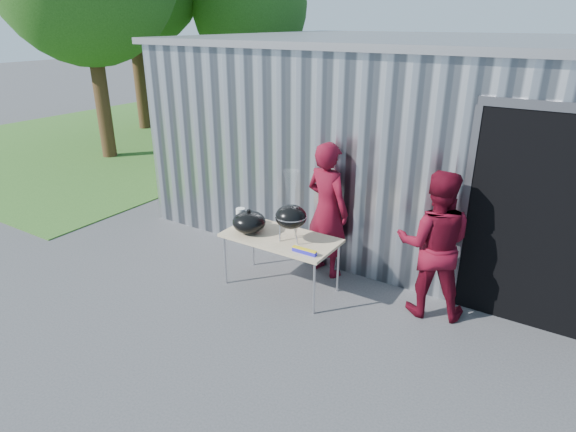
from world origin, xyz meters
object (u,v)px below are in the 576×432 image
Objects in this scene: folding_table at (281,239)px; person_cook at (327,210)px; kettle_grill at (291,209)px; person_bystander at (434,244)px.

person_cook is at bearing 67.83° from folding_table.
person_cook reaches higher than kettle_grill.
kettle_grill is 1.76m from person_bystander.
person_cook reaches higher than folding_table.
kettle_grill is 0.79m from person_cook.
person_cook is at bearing -24.73° from person_bystander.
person_bystander is (1.83, 0.50, 0.20)m from folding_table.
person_cook is 1.04× the size of person_bystander.
folding_table is 0.79× the size of person_cook.
kettle_grill reaches higher than folding_table.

